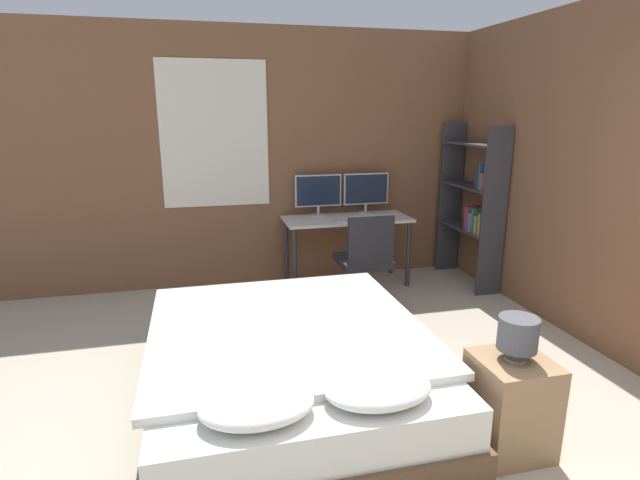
{
  "coord_description": "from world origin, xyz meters",
  "views": [
    {
      "loc": [
        -1.1,
        -1.43,
        1.86
      ],
      "look_at": [
        -0.07,
        2.71,
        0.75
      ],
      "focal_mm": 28.0,
      "sensor_mm": 36.0,
      "label": 1
    }
  ],
  "objects_px": {
    "desk": "(347,227)",
    "monitor_right": "(366,190)",
    "monitor_left": "(318,192)",
    "computer_mouse": "(377,218)",
    "bookshelf": "(476,201)",
    "bed": "(291,368)",
    "bedside_lamp": "(518,334)",
    "keyboard": "(352,220)",
    "nightstand": "(510,405)",
    "office_chair": "(364,269)"
  },
  "relations": [
    {
      "from": "bedside_lamp",
      "to": "keyboard",
      "type": "distance_m",
      "value": 2.71
    },
    {
      "from": "monitor_right",
      "to": "monitor_left",
      "type": "bearing_deg",
      "value": 180.0
    },
    {
      "from": "monitor_left",
      "to": "monitor_right",
      "type": "bearing_deg",
      "value": 0.0
    },
    {
      "from": "nightstand",
      "to": "keyboard",
      "type": "height_order",
      "value": "keyboard"
    },
    {
      "from": "bedside_lamp",
      "to": "bookshelf",
      "type": "xyz_separation_m",
      "value": [
        1.25,
        2.55,
        0.23
      ]
    },
    {
      "from": "monitor_left",
      "to": "computer_mouse",
      "type": "distance_m",
      "value": 0.7
    },
    {
      "from": "office_chair",
      "to": "monitor_right",
      "type": "bearing_deg",
      "value": 70.86
    },
    {
      "from": "monitor_left",
      "to": "bookshelf",
      "type": "height_order",
      "value": "bookshelf"
    },
    {
      "from": "desk",
      "to": "computer_mouse",
      "type": "distance_m",
      "value": 0.35
    },
    {
      "from": "bed",
      "to": "keyboard",
      "type": "height_order",
      "value": "keyboard"
    },
    {
      "from": "bed",
      "to": "monitor_left",
      "type": "xyz_separation_m",
      "value": [
        0.76,
        2.34,
        0.75
      ]
    },
    {
      "from": "bedside_lamp",
      "to": "monitor_right",
      "type": "distance_m",
      "value": 3.09
    },
    {
      "from": "monitor_left",
      "to": "monitor_right",
      "type": "distance_m",
      "value": 0.55
    },
    {
      "from": "desk",
      "to": "bookshelf",
      "type": "bearing_deg",
      "value": -14.56
    },
    {
      "from": "nightstand",
      "to": "desk",
      "type": "distance_m",
      "value": 2.91
    },
    {
      "from": "office_chair",
      "to": "keyboard",
      "type": "bearing_deg",
      "value": 86.41
    },
    {
      "from": "monitor_right",
      "to": "keyboard",
      "type": "bearing_deg",
      "value": -127.04
    },
    {
      "from": "bedside_lamp",
      "to": "computer_mouse",
      "type": "height_order",
      "value": "bedside_lamp"
    },
    {
      "from": "desk",
      "to": "bookshelf",
      "type": "height_order",
      "value": "bookshelf"
    },
    {
      "from": "bed",
      "to": "office_chair",
      "type": "height_order",
      "value": "office_chair"
    },
    {
      "from": "bed",
      "to": "monitor_left",
      "type": "relative_size",
      "value": 4.06
    },
    {
      "from": "bed",
      "to": "monitor_left",
      "type": "height_order",
      "value": "monitor_left"
    },
    {
      "from": "bedside_lamp",
      "to": "monitor_right",
      "type": "bearing_deg",
      "value": 86.3
    },
    {
      "from": "bedside_lamp",
      "to": "bookshelf",
      "type": "bearing_deg",
      "value": 63.84
    },
    {
      "from": "monitor_left",
      "to": "keyboard",
      "type": "relative_size",
      "value": 1.37
    },
    {
      "from": "monitor_right",
      "to": "computer_mouse",
      "type": "height_order",
      "value": "monitor_right"
    },
    {
      "from": "keyboard",
      "to": "computer_mouse",
      "type": "xyz_separation_m",
      "value": [
        0.28,
        0.0,
        0.01
      ]
    },
    {
      "from": "bedside_lamp",
      "to": "keyboard",
      "type": "bearing_deg",
      "value": 91.57
    },
    {
      "from": "monitor_left",
      "to": "keyboard",
      "type": "height_order",
      "value": "monitor_left"
    },
    {
      "from": "keyboard",
      "to": "computer_mouse",
      "type": "relative_size",
      "value": 5.33
    },
    {
      "from": "desk",
      "to": "computer_mouse",
      "type": "height_order",
      "value": "computer_mouse"
    },
    {
      "from": "bed",
      "to": "monitor_right",
      "type": "distance_m",
      "value": 2.78
    },
    {
      "from": "bookshelf",
      "to": "keyboard",
      "type": "bearing_deg",
      "value": 172.9
    },
    {
      "from": "bedside_lamp",
      "to": "monitor_right",
      "type": "height_order",
      "value": "monitor_right"
    },
    {
      "from": "monitor_right",
      "to": "keyboard",
      "type": "height_order",
      "value": "monitor_right"
    },
    {
      "from": "monitor_right",
      "to": "office_chair",
      "type": "relative_size",
      "value": 0.54
    },
    {
      "from": "monitor_left",
      "to": "computer_mouse",
      "type": "bearing_deg",
      "value": -33.36
    },
    {
      "from": "office_chair",
      "to": "bedside_lamp",
      "type": "bearing_deg",
      "value": -87.21
    },
    {
      "from": "office_chair",
      "to": "desk",
      "type": "bearing_deg",
      "value": 87.33
    },
    {
      "from": "bedside_lamp",
      "to": "desk",
      "type": "height_order",
      "value": "bedside_lamp"
    },
    {
      "from": "nightstand",
      "to": "desk",
      "type": "height_order",
      "value": "desk"
    },
    {
      "from": "monitor_right",
      "to": "office_chair",
      "type": "height_order",
      "value": "monitor_right"
    },
    {
      "from": "desk",
      "to": "office_chair",
      "type": "xyz_separation_m",
      "value": [
        -0.03,
        -0.7,
        -0.25
      ]
    },
    {
      "from": "monitor_right",
      "to": "bookshelf",
      "type": "bearing_deg",
      "value": -26.6
    },
    {
      "from": "monitor_right",
      "to": "computer_mouse",
      "type": "distance_m",
      "value": 0.43
    },
    {
      "from": "desk",
      "to": "monitor_right",
      "type": "xyz_separation_m",
      "value": [
        0.27,
        0.18,
        0.36
      ]
    },
    {
      "from": "monitor_left",
      "to": "monitor_right",
      "type": "xyz_separation_m",
      "value": [
        0.55,
        0.0,
        0.0
      ]
    },
    {
      "from": "bedside_lamp",
      "to": "bed",
      "type": "bearing_deg",
      "value": 146.38
    },
    {
      "from": "bed",
      "to": "office_chair",
      "type": "bearing_deg",
      "value": 55.66
    },
    {
      "from": "bedside_lamp",
      "to": "keyboard",
      "type": "relative_size",
      "value": 0.66
    }
  ]
}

